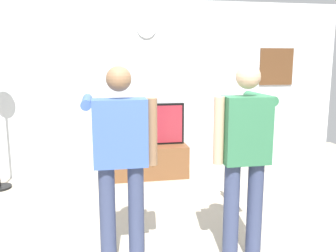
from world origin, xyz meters
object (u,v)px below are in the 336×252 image
tv_stand (150,161)px  television (149,124)px  wall_clock (146,28)px  framed_picture (276,67)px  person_standing_nearer_couch (245,152)px  person_standing_nearer_lamp (120,154)px

tv_stand → television: television is taller
wall_clock → framed_picture: bearing=0.1°
framed_picture → person_standing_nearer_couch: (-1.68, -2.78, -0.68)m
television → person_standing_nearer_couch: size_ratio=0.61×
framed_picture → person_standing_nearer_couch: 3.32m
wall_clock → person_standing_nearer_couch: 3.09m
tv_stand → person_standing_nearer_couch: person_standing_nearer_couch is taller
tv_stand → person_standing_nearer_couch: (0.49, -2.49, 0.75)m
tv_stand → framed_picture: size_ratio=1.87×
tv_stand → person_standing_nearer_lamp: person_standing_nearer_lamp is taller
framed_picture → person_standing_nearer_lamp: (-2.76, -2.66, -0.67)m
television → person_standing_nearer_lamp: person_standing_nearer_lamp is taller
television → person_standing_nearer_couch: person_standing_nearer_couch is taller
person_standing_nearer_lamp → tv_stand: bearing=76.1°
person_standing_nearer_couch → person_standing_nearer_lamp: bearing=173.3°
television → wall_clock: size_ratio=3.68×
person_standing_nearer_lamp → person_standing_nearer_couch: size_ratio=0.99×
person_standing_nearer_couch → tv_stand: bearing=101.2°
wall_clock → television: bearing=-90.0°
tv_stand → television: 0.57m
tv_stand → person_standing_nearer_lamp: size_ratio=0.65×
person_standing_nearer_lamp → person_standing_nearer_couch: 1.08m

